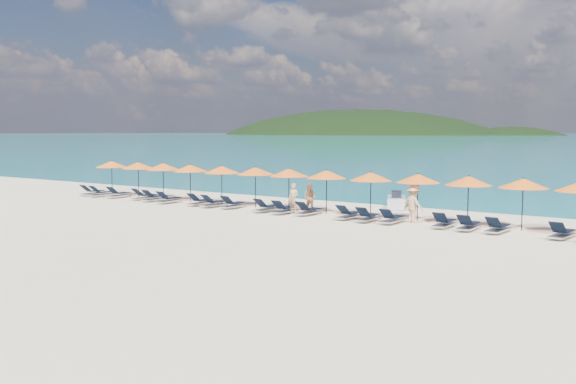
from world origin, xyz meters
The scene contains 38 objects.
ground centered at (0.00, 0.00, 0.00)m, with size 1400.00×1400.00×0.00m, color beige.
headland_main centered at (-300.00, 540.00, -38.00)m, with size 374.00×242.00×126.50m.
headland_small centered at (-150.00, 560.00, -35.00)m, with size 162.00×126.00×85.50m.
jetski centered at (2.95, 9.15, 0.37)m, with size 1.95×2.68×0.90m.
beachgoer_a centered at (-0.27, 3.87, 0.78)m, with size 0.57×0.37×1.56m, color tan.
beachgoer_b centered at (0.10, 4.82, 0.75)m, with size 0.73×0.42×1.50m, color tan.
beachgoer_c centered at (6.10, 4.36, 0.87)m, with size 1.13×0.52×1.75m, color tan.
umbrella_0 centered at (-15.72, 4.96, 2.02)m, with size 2.10×2.10×2.28m.
umbrella_1 centered at (-13.14, 4.96, 2.02)m, with size 2.10×2.10×2.28m.
umbrella_2 centered at (-10.90, 4.99, 2.02)m, with size 2.10×2.10×2.28m.
umbrella_3 centered at (-8.42, 4.81, 2.02)m, with size 2.10×2.10×2.28m.
umbrella_4 centered at (-5.90, 4.76, 2.02)m, with size 2.10×2.10×2.28m.
umbrella_5 centered at (-3.59, 4.94, 2.02)m, with size 2.10×2.10×2.28m.
umbrella_6 centered at (-1.28, 4.89, 2.02)m, with size 2.10×2.10×2.28m.
umbrella_7 centered at (1.08, 4.87, 2.02)m, with size 2.10×2.10×2.28m.
umbrella_8 centered at (3.65, 4.82, 2.02)m, with size 2.10×2.10×2.28m.
umbrella_9 centered at (6.02, 5.01, 2.02)m, with size 2.10×2.10×2.28m.
umbrella_10 centered at (8.45, 4.97, 2.02)m, with size 2.10×2.10×2.28m.
umbrella_11 centered at (10.82, 4.96, 2.02)m, with size 2.10×2.10×2.28m.
lounger_0 centered at (-16.21, 3.72, 0.24)m, with size 0.64×1.71×0.66m.
lounger_1 centered at (-15.10, 3.60, 0.24)m, with size 0.70×1.73×0.66m.
lounger_2 centered at (-13.72, 3.80, 0.24)m, with size 0.78×1.75×0.66m.
lounger_3 centered at (-11.40, 3.87, 0.24)m, with size 0.79×1.75×0.66m.
lounger_4 centered at (-10.28, 3.65, 0.24)m, with size 0.62×1.70×0.66m.
lounger_5 centered at (-8.89, 3.48, 0.24)m, with size 0.68×1.72×0.66m.
lounger_6 centered at (-6.62, 3.69, 0.24)m, with size 0.63×1.70×0.66m.
lounger_7 centered at (-5.42, 3.56, 0.24)m, with size 0.75×1.74×0.66m.
lounger_8 centered at (-4.20, 3.72, 0.24)m, with size 0.69×1.73×0.66m.
lounger_9 centered at (-1.78, 3.60, 0.24)m, with size 0.72×1.73×0.66m.
lounger_10 centered at (-0.61, 3.52, 0.24)m, with size 0.67×1.72×0.66m.
lounger_11 centered at (0.73, 3.75, 0.24)m, with size 0.66×1.71×0.66m.
lounger_12 centered at (3.13, 3.66, 0.24)m, with size 0.76×1.74×0.66m.
lounger_13 centered at (4.24, 3.48, 0.24)m, with size 0.65×1.71×0.66m.
lounger_14 centered at (5.43, 3.54, 0.24)m, with size 0.65×1.71×0.66m.
lounger_15 centered at (7.85, 3.74, 0.24)m, with size 0.69×1.72×0.66m.
lounger_16 centered at (8.99, 3.58, 0.24)m, with size 0.68×1.72×0.66m.
lounger_17 centered at (10.21, 3.63, 0.24)m, with size 0.68×1.72×0.66m.
lounger_18 centered at (12.72, 3.67, 0.24)m, with size 0.79×1.75×0.66m.
Camera 1 is at (18.34, -22.84, 4.25)m, focal length 40.00 mm.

